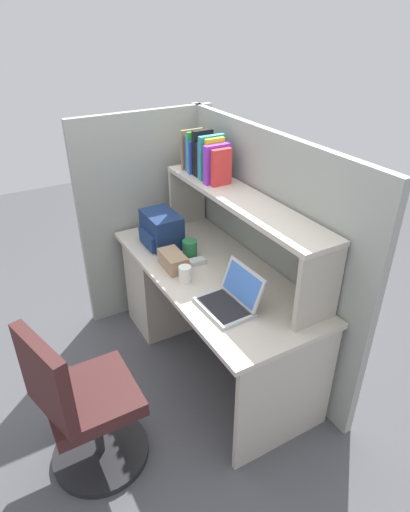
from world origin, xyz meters
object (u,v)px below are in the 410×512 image
Objects in this scene: backpack at (161,230)px; laptop at (231,299)px; paper_cup at (185,274)px; tissue_box at (173,261)px; office_chair at (83,411)px; snack_canister at (190,249)px; computer_mouse at (197,261)px.

laptop is at bearing 1.84° from backpack.
tissue_box is at bearing 177.66° from paper_cup.
backpack is at bearing 169.97° from tissue_box.
office_chair is (0.83, -0.84, -0.45)m from backpack.
computer_mouse is at bearing -2.60° from snack_canister.
snack_canister is at bearing -178.22° from computer_mouse.
backpack is 0.33m from tissue_box.
office_chair is at bearing -65.99° from paper_cup.
office_chair is (0.52, -0.77, -0.39)m from tissue_box.
backpack is 0.32× the size of office_chair.
snack_canister is (-0.10, 0.00, 0.04)m from computer_mouse.
laptop is 0.53m from tissue_box.
laptop is 0.36m from paper_cup.
laptop is 3.06× the size of computer_mouse.
tissue_box is 1.00m from office_chair.
tissue_box is (-0.18, 0.01, -0.00)m from paper_cup.
computer_mouse is 0.89× the size of snack_canister.
snack_canister is at bearing 19.72° from backpack.
laptop is at bearing -2.28° from computer_mouse.
computer_mouse is 1.04× the size of paper_cup.
tissue_box is 1.89× the size of snack_canister.
laptop reaches higher than office_chair.
computer_mouse is at bearing -78.00° from office_chair.
snack_canister reaches higher than tissue_box.
computer_mouse is at bearing 132.61° from paper_cup.
snack_canister is (-0.25, 0.16, 0.01)m from paper_cup.
backpack is at bearing -178.16° from laptop.
backpack is at bearing 171.49° from paper_cup.
laptop reaches higher than snack_canister.
snack_canister reaches higher than paper_cup.
tissue_box is at bearing -65.98° from snack_canister.
computer_mouse is (-0.49, 0.06, -0.03)m from laptop.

